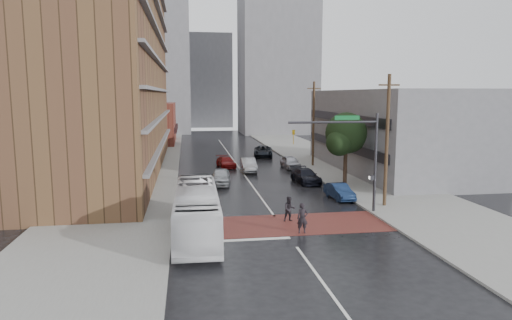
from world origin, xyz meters
TOP-DOWN VIEW (x-y plane):
  - ground at (0.00, 0.00)m, footprint 160.00×160.00m
  - crosswalk at (0.00, 0.50)m, footprint 14.00×5.00m
  - sidewalk_west at (-11.50, 25.00)m, footprint 9.00×90.00m
  - sidewalk_east at (11.50, 25.00)m, footprint 9.00×90.00m
  - apartment_block at (-14.00, 24.00)m, footprint 10.00×44.00m
  - storefront_west at (-12.00, 54.00)m, footprint 8.00×16.00m
  - building_east at (16.50, 20.00)m, footprint 11.00×26.00m
  - distant_tower_west at (-14.00, 78.00)m, footprint 18.00×16.00m
  - distant_tower_east at (14.00, 72.00)m, footprint 16.00×14.00m
  - distant_tower_center at (0.00, 95.00)m, footprint 12.00×10.00m
  - street_tree at (8.52, 12.03)m, footprint 4.20×4.10m
  - signal_mast at (5.85, 2.50)m, footprint 6.50×0.30m
  - utility_pole_near at (8.80, 4.00)m, footprint 1.60×0.26m
  - utility_pole_far at (8.80, 24.00)m, footprint 1.60×0.26m
  - transit_bus at (-5.50, -1.00)m, footprint 2.73×10.95m
  - pedestrian_a at (0.96, -1.50)m, footprint 0.71×0.48m
  - pedestrian_b at (0.76, 1.21)m, footprint 0.86×0.69m
  - car_travel_a at (-2.90, 14.59)m, footprint 2.40×4.73m
  - car_travel_b at (0.71, 21.50)m, footprint 1.67×4.57m
  - car_travel_c at (-1.47, 24.93)m, footprint 2.36×4.47m
  - suv_travel at (4.38, 33.31)m, footprint 3.33×5.72m
  - car_parked_near at (6.30, 7.12)m, footprint 1.64×3.94m
  - car_parked_mid at (5.34, 14.23)m, footprint 2.42×4.91m
  - car_parked_far at (5.86, 23.07)m, footprint 1.94×4.33m

SIDE VIEW (x-z plane):
  - ground at x=0.00m, z-range 0.00..0.00m
  - crosswalk at x=0.00m, z-range 0.00..0.02m
  - sidewalk_west at x=-11.50m, z-range 0.00..0.15m
  - sidewalk_east at x=11.50m, z-range 0.00..0.15m
  - car_travel_c at x=-1.47m, z-range 0.00..1.23m
  - car_parked_near at x=6.30m, z-range 0.00..1.27m
  - car_parked_mid at x=5.34m, z-range 0.00..1.37m
  - car_parked_far at x=5.86m, z-range 0.00..1.44m
  - car_travel_b at x=0.71m, z-range 0.00..1.50m
  - suv_travel at x=4.38m, z-range 0.00..1.50m
  - car_travel_a at x=-2.90m, z-range 0.00..1.54m
  - pedestrian_b at x=0.76m, z-range 0.00..1.70m
  - pedestrian_a at x=0.96m, z-range 0.00..1.89m
  - transit_bus at x=-5.50m, z-range 0.00..3.04m
  - storefront_west at x=-12.00m, z-range 0.00..7.00m
  - building_east at x=16.50m, z-range 0.00..9.00m
  - signal_mast at x=5.85m, z-range 1.13..8.33m
  - street_tree at x=8.52m, z-range 1.28..8.18m
  - utility_pole_near at x=8.80m, z-range 0.14..10.14m
  - utility_pole_far at x=8.80m, z-range 0.14..10.14m
  - distant_tower_center at x=0.00m, z-range 0.00..24.00m
  - apartment_block at x=-14.00m, z-range 0.00..28.00m
  - distant_tower_west at x=-14.00m, z-range 0.00..32.00m
  - distant_tower_east at x=14.00m, z-range 0.00..36.00m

